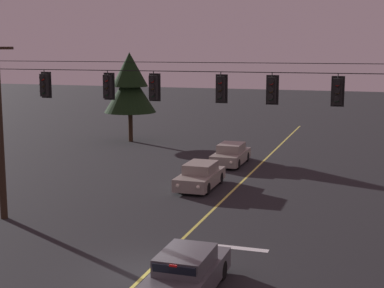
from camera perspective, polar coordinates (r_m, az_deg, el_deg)
ground_plane at (r=20.39m, az=-4.61°, el=-12.72°), size 180.00×180.00×0.00m
lane_centre_stripe at (r=29.58m, az=2.99°, el=-5.61°), size 0.14×60.00×0.01m
stop_bar_paint at (r=23.02m, az=3.33°, el=-10.05°), size 3.40×0.36×0.01m
signal_span_assembly at (r=23.08m, az=-0.76°, el=0.88°), size 19.18×0.32×8.17m
traffic_light_leftmost at (r=25.57m, az=-14.34°, el=5.65°), size 0.48×0.41×1.22m
traffic_light_left_inner at (r=24.12m, az=-8.31°, el=5.64°), size 0.48×0.41×1.22m
traffic_light_centre at (r=23.30m, az=-3.82°, el=5.58°), size 0.48×0.41×1.22m
traffic_light_right_inner at (r=22.43m, az=2.83°, el=5.44°), size 0.48×0.41×1.22m
traffic_light_rightmost at (r=22.00m, az=7.85°, el=5.29°), size 0.48×0.41×1.22m
traffic_light_far_right at (r=21.71m, az=14.13°, el=5.03°), size 0.48×0.41×1.22m
car_waiting_near_lane at (r=18.77m, az=-0.54°, el=-12.56°), size 1.80×4.33×1.39m
car_oncoming_lead at (r=32.17m, az=0.81°, el=-3.18°), size 1.80×4.42×1.39m
car_oncoming_trailing at (r=38.66m, az=3.85°, el=-1.05°), size 1.80×4.42×1.39m
tree_verge_far at (r=47.83m, az=-6.14°, el=5.76°), size 4.26×4.26×7.34m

